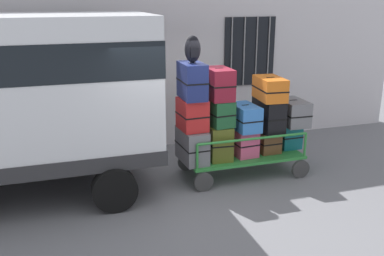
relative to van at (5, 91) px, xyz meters
name	(u,v)px	position (x,y,z in m)	size (l,w,h in m)	color
ground_plane	(185,186)	(2.75, -0.48, -1.79)	(40.00, 40.00, 0.00)	slate
building_wall	(151,31)	(2.75, 1.90, 0.71)	(12.00, 0.38, 5.00)	silver
van	(5,91)	(0.00, 0.00, 0.00)	(4.64, 2.16, 2.92)	silver
luggage_cart	(243,158)	(3.94, -0.29, -1.47)	(2.21, 1.03, 0.39)	#2D8438
cart_railing	(243,135)	(3.94, -0.29, -1.03)	(2.11, 0.90, 0.46)	#2D8438
suitcase_left_bottom	(192,145)	(2.94, -0.31, -1.11)	(0.43, 0.77, 0.59)	slate
suitcase_left_middle	(192,114)	(2.94, -0.32, -0.54)	(0.46, 0.58, 0.55)	#B21E1E
suitcase_left_top	(192,81)	(2.94, -0.31, 0.04)	(0.38, 0.68, 0.61)	navy
suitcase_midleft_bottom	(218,141)	(3.44, -0.30, -1.09)	(0.44, 0.65, 0.62)	#4C5119
suitcase_midleft_middle	(219,112)	(3.44, -0.29, -0.55)	(0.43, 0.66, 0.46)	#194C28
suitcase_midleft_top	(219,84)	(3.44, -0.28, -0.05)	(0.41, 0.66, 0.54)	maroon
suitcase_center_bottom	(244,142)	(3.94, -0.32, -1.16)	(0.43, 0.52, 0.49)	#CC4C72
suitcase_center_middle	(245,117)	(3.94, -0.31, -0.68)	(0.41, 0.69, 0.46)	#3372C6
suitcase_midright_bottom	(267,141)	(4.43, -0.25, -1.20)	(0.41, 0.50, 0.41)	brown
suitcase_midright_middle	(269,115)	(4.43, -0.27, -0.70)	(0.38, 0.73, 0.59)	black
suitcase_midright_top	(270,89)	(4.43, -0.27, -0.20)	(0.49, 0.78, 0.41)	orange
suitcase_right_bottom	(290,136)	(4.93, -0.26, -1.16)	(0.41, 0.28, 0.49)	#0F5960
suitcase_right_middle	(292,112)	(4.93, -0.27, -0.68)	(0.46, 0.74, 0.47)	slate
backpack	(193,49)	(2.95, -0.33, 0.56)	(0.27, 0.22, 0.44)	black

